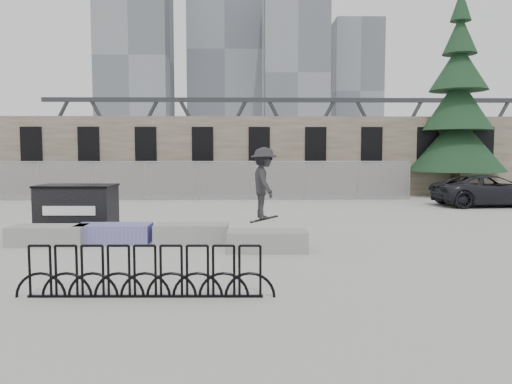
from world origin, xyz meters
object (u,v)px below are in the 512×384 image
(suv, at_px, (491,191))
(planter_offset, at_px, (267,240))
(planter_center_right, at_px, (192,232))
(bike_rack, at_px, (145,272))
(skateboarder, at_px, (264,183))
(planter_center_left, at_px, (114,233))
(dumpster, at_px, (77,209))
(planter_far_left, at_px, (48,234))
(spruce_tree, at_px, (458,115))

(suv, bearing_deg, planter_offset, 130.98)
(planter_center_right, bearing_deg, bike_rack, -92.56)
(bike_rack, bearing_deg, skateboarder, 67.55)
(planter_center_left, relative_size, dumpster, 0.87)
(planter_far_left, distance_m, dumpster, 2.00)
(bike_rack, bearing_deg, dumpster, 116.69)
(planter_offset, relative_size, dumpster, 0.87)
(planter_far_left, relative_size, spruce_tree, 0.17)
(suv, bearing_deg, planter_center_right, 122.53)
(spruce_tree, xyz_separation_m, skateboarder, (-11.37, -14.11, -2.93))
(spruce_tree, distance_m, skateboarder, 18.36)
(planter_offset, height_order, skateboarder, skateboarder)
(skateboarder, bearing_deg, planter_center_right, 84.40)
(dumpster, bearing_deg, suv, 25.14)
(planter_far_left, xyz_separation_m, skateboarder, (5.83, 0.47, 1.35))
(planter_far_left, distance_m, planter_offset, 5.94)
(planter_far_left, xyz_separation_m, bike_rack, (3.60, -4.93, 0.16))
(spruce_tree, bearing_deg, bike_rack, -124.89)
(bike_rack, distance_m, skateboarder, 5.96)
(bike_rack, xyz_separation_m, suv, (13.00, 14.21, 0.28))
(planter_offset, height_order, spruce_tree, spruce_tree)
(planter_far_left, height_order, planter_center_right, same)
(planter_offset, relative_size, spruce_tree, 0.17)
(bike_rack, relative_size, suv, 0.87)
(planter_offset, bearing_deg, suv, 43.68)
(dumpster, bearing_deg, skateboarder, -13.38)
(planter_center_left, bearing_deg, planter_center_right, 0.12)
(planter_center_right, xyz_separation_m, planter_offset, (2.03, -1.24, 0.00))
(dumpster, bearing_deg, bike_rack, -62.22)
(dumpster, bearing_deg, planter_offset, -25.91)
(dumpster, xyz_separation_m, suv, (16.45, 7.34, -0.03))
(planter_center_left, distance_m, suv, 17.42)
(planter_offset, xyz_separation_m, suv, (10.74, 10.25, 0.44))
(planter_center_left, xyz_separation_m, spruce_tree, (15.50, 14.32, 4.29))
(planter_offset, xyz_separation_m, skateboarder, (-0.03, 1.44, 1.35))
(bike_rack, bearing_deg, planter_offset, 60.25)
(bike_rack, bearing_deg, suv, 47.55)
(planter_offset, xyz_separation_m, spruce_tree, (11.34, 15.55, 4.29))
(dumpster, xyz_separation_m, bike_rack, (3.45, -6.87, -0.32))
(planter_center_right, distance_m, bike_rack, 5.20)
(spruce_tree, bearing_deg, dumpster, -143.45)
(dumpster, distance_m, skateboarder, 5.94)
(planter_center_left, bearing_deg, bike_rack, -69.92)
(planter_center_right, xyz_separation_m, suv, (12.76, 9.02, 0.44))
(skateboarder, bearing_deg, planter_center_left, 81.42)
(suv, xyz_separation_m, skateboarder, (-10.77, -8.81, 0.92))
(planter_center_right, xyz_separation_m, spruce_tree, (13.37, 14.32, 4.29))
(planter_offset, distance_m, skateboarder, 1.98)
(planter_center_right, distance_m, skateboarder, 2.42)
(dumpster, height_order, suv, dumpster)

